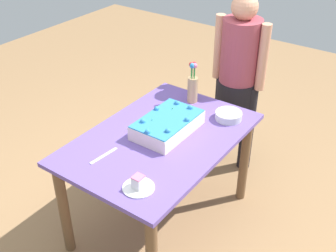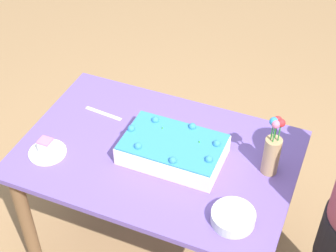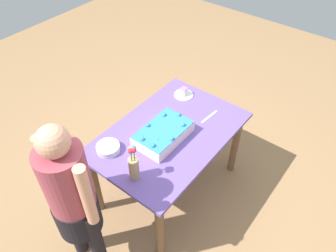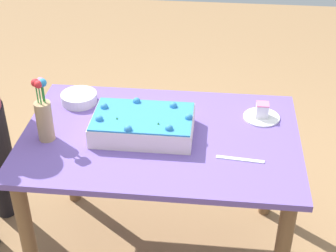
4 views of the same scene
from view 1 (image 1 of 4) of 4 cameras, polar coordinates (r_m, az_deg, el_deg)
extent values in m
plane|color=#97714A|center=(3.24, -0.91, -12.63)|extent=(8.00, 8.00, 0.00)
cube|color=#664EA2|center=(2.76, -1.04, -1.69)|extent=(1.31, 0.87, 0.03)
cylinder|color=brown|center=(3.54, -0.13, -0.58)|extent=(0.07, 0.07, 0.73)
cylinder|color=brown|center=(2.88, -13.92, -10.88)|extent=(0.07, 0.07, 0.73)
cylinder|color=brown|center=(3.25, 10.31, -4.58)|extent=(0.07, 0.07, 0.73)
cube|color=white|center=(2.78, -0.10, 0.14)|extent=(0.47, 0.30, 0.09)
cube|color=#2F7FC0|center=(2.76, -0.11, 1.04)|extent=(0.46, 0.29, 0.01)
sphere|color=#2F7FC0|center=(2.61, -2.83, -0.79)|extent=(0.04, 0.04, 0.04)
sphere|color=#2F7FC0|center=(2.61, -0.04, -0.69)|extent=(0.04, 0.04, 0.04)
sphere|color=#2F7FC0|center=(2.73, 2.58, 0.84)|extent=(0.04, 0.04, 0.04)
sphere|color=#2F7FC0|center=(2.86, 3.02, 2.49)|extent=(0.04, 0.04, 0.04)
sphere|color=#2F7FC0|center=(2.92, 1.21, 3.11)|extent=(0.04, 0.04, 0.04)
sphere|color=#2F7FC0|center=(2.85, -1.57, 2.34)|extent=(0.04, 0.04, 0.04)
sphere|color=#2F7FC0|center=(2.71, -3.43, 0.63)|extent=(0.04, 0.04, 0.04)
cone|color=#2D8438|center=(2.85, 0.58, 2.35)|extent=(0.02, 0.02, 0.02)
cone|color=#2D8438|center=(2.73, -2.18, 0.82)|extent=(0.02, 0.02, 0.02)
cylinder|color=white|center=(2.35, -4.01, -8.32)|extent=(0.18, 0.18, 0.01)
cube|color=white|center=(2.33, -4.05, -7.61)|extent=(0.06, 0.06, 0.07)
cube|color=pink|center=(2.30, -4.08, -6.90)|extent=(0.06, 0.06, 0.01)
cube|color=silver|center=(2.61, -8.70, -4.00)|extent=(0.21, 0.04, 0.00)
cylinder|color=tan|center=(3.12, 3.35, 4.93)|extent=(0.08, 0.08, 0.19)
cylinder|color=#2D8438|center=(3.04, 3.28, 7.29)|extent=(0.01, 0.01, 0.10)
sphere|color=#2D80BB|center=(3.02, 3.31, 8.16)|extent=(0.04, 0.04, 0.04)
cylinder|color=#2D8438|center=(3.04, 3.64, 7.30)|extent=(0.01, 0.01, 0.10)
sphere|color=#D96A90|center=(3.02, 3.67, 8.17)|extent=(0.04, 0.04, 0.04)
cylinder|color=#2D8438|center=(3.07, 3.55, 7.50)|extent=(0.01, 0.01, 0.10)
sphere|color=red|center=(3.05, 3.58, 8.36)|extent=(0.04, 0.04, 0.04)
cylinder|color=#2D8438|center=(3.06, 3.17, 7.44)|extent=(0.01, 0.01, 0.10)
sphere|color=red|center=(3.04, 3.20, 8.31)|extent=(0.04, 0.04, 0.04)
cylinder|color=silver|center=(2.96, 8.20, 1.40)|extent=(0.19, 0.19, 0.05)
cylinder|color=black|center=(3.67, 7.04, 0.92)|extent=(0.11, 0.11, 0.78)
cylinder|color=black|center=(3.57, 10.67, -0.35)|extent=(0.11, 0.11, 0.78)
cylinder|color=black|center=(3.48, 9.20, 4.05)|extent=(0.31, 0.32, 0.28)
cylinder|color=#9C3F4C|center=(3.32, 9.77, 9.82)|extent=(0.30, 0.30, 0.52)
sphere|color=tan|center=(3.21, 10.36, 15.60)|extent=(0.20, 0.20, 0.20)
cylinder|color=tan|center=(3.40, 6.91, 10.59)|extent=(0.08, 0.08, 0.52)
cylinder|color=tan|center=(3.25, 12.74, 8.99)|extent=(0.08, 0.08, 0.52)
camera|label=2|loc=(2.58, 47.31, 27.78)|focal=55.00mm
camera|label=3|loc=(4.25, -2.24, 37.59)|focal=35.00mm
camera|label=4|loc=(3.72, -32.78, 25.29)|focal=55.00mm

